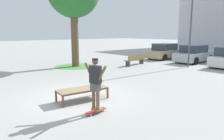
# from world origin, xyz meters

# --- Properties ---
(ground_plane) EXTENTS (120.00, 120.00, 0.00)m
(ground_plane) POSITION_xyz_m (0.00, 0.00, 0.00)
(ground_plane) COLOR #A8A8A3
(skate_box) EXTENTS (0.99, 1.98, 0.46)m
(skate_box) POSITION_xyz_m (0.39, -0.15, 0.41)
(skate_box) COLOR brown
(skate_box) RESTS_ON ground
(skateboard) EXTENTS (0.27, 0.82, 0.09)m
(skateboard) POSITION_xyz_m (1.80, -0.56, 0.08)
(skateboard) COLOR #B23333
(skateboard) RESTS_ON ground
(skater) EXTENTS (1.00, 0.31, 1.69)m
(skater) POSITION_xyz_m (1.80, -0.56, 1.07)
(skater) COLOR brown
(skater) RESTS_ON skateboard
(grass_patch_near_left) EXTENTS (3.15, 3.15, 0.01)m
(grass_patch_near_left) POSITION_xyz_m (-6.82, 3.92, 0.00)
(grass_patch_near_left) COLOR #519342
(grass_patch_near_left) RESTS_ON ground
(car_tan) EXTENTS (1.95, 4.22, 1.50)m
(car_tan) POSITION_xyz_m (-5.17, 13.05, 0.69)
(car_tan) COLOR tan
(car_tan) RESTS_ON ground
(car_silver) EXTENTS (1.95, 4.21, 1.50)m
(car_silver) POSITION_xyz_m (-2.08, 12.90, 0.69)
(car_silver) COLOR #B7BABF
(car_silver) RESTS_ON ground
(park_bench) EXTENTS (0.80, 2.44, 0.83)m
(park_bench) POSITION_xyz_m (-4.29, 7.88, 0.45)
(park_bench) COLOR brown
(park_bench) RESTS_ON ground
(light_post) EXTENTS (0.36, 0.36, 5.83)m
(light_post) POSITION_xyz_m (-1.03, 10.16, 3.83)
(light_post) COLOR #4C4C51
(light_post) RESTS_ON ground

